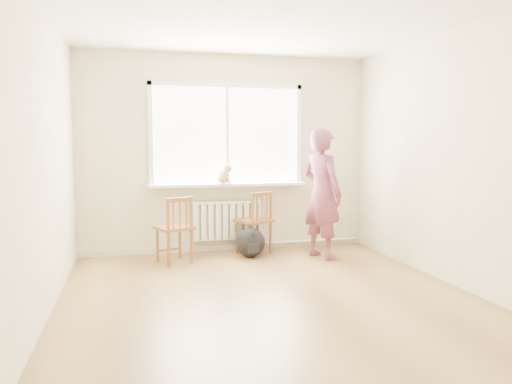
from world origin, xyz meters
TOP-DOWN VIEW (x-y plane):
  - floor at (0.00, 0.00)m, footprint 4.50×4.50m
  - ceiling at (0.00, 0.00)m, footprint 4.50×4.50m
  - back_wall at (0.00, 2.25)m, footprint 4.00×0.01m
  - window at (0.00, 2.22)m, footprint 2.12×0.05m
  - windowsill at (0.00, 2.14)m, footprint 2.15×0.22m
  - radiator at (0.00, 2.16)m, footprint 1.00×0.12m
  - heating_pipe at (1.25, 2.19)m, footprint 1.40×0.04m
  - baseboard at (0.00, 2.23)m, footprint 4.00×0.03m
  - chair_left at (-0.76, 1.62)m, footprint 0.53×0.52m
  - chair_right at (0.34, 1.91)m, footprint 0.56×0.55m
  - person at (1.11, 1.49)m, footprint 0.62×0.73m
  - cat at (-0.08, 2.05)m, footprint 0.27×0.44m
  - backpack at (0.22, 1.73)m, footprint 0.45×0.38m

SIDE VIEW (x-z plane):
  - floor at x=0.00m, z-range 0.00..0.00m
  - baseboard at x=0.00m, z-range 0.00..0.08m
  - heating_pipe at x=1.25m, z-range 0.06..0.10m
  - backpack at x=0.22m, z-range 0.00..0.39m
  - chair_left at x=-0.76m, z-range 0.00..0.84m
  - chair_right at x=0.34m, z-range 0.00..0.86m
  - radiator at x=0.00m, z-range 0.16..0.71m
  - person at x=1.11m, z-range 0.00..1.68m
  - windowsill at x=0.00m, z-range 0.91..0.95m
  - cat at x=-0.08m, z-range 0.92..1.22m
  - back_wall at x=0.00m, z-range 0.00..2.70m
  - window at x=0.00m, z-range 0.95..2.37m
  - ceiling at x=0.00m, z-range 2.70..2.70m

